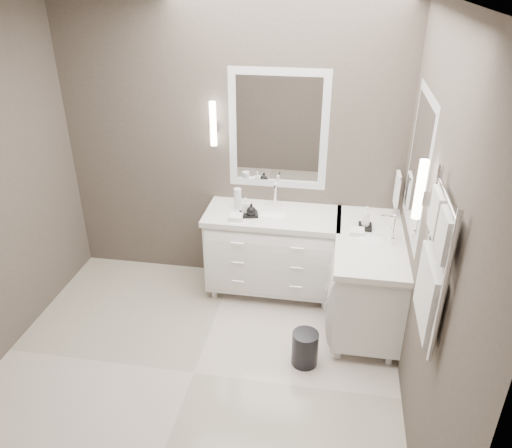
% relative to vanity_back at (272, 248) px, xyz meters
% --- Properties ---
extents(floor, '(3.20, 3.00, 0.01)m').
position_rel_vanity_back_xyz_m(floor, '(-0.45, -1.23, -0.49)').
color(floor, beige).
rests_on(floor, ground).
extents(ceiling, '(3.20, 3.00, 0.01)m').
position_rel_vanity_back_xyz_m(ceiling, '(-0.45, -1.23, 2.22)').
color(ceiling, white).
rests_on(ceiling, wall_back).
extents(wall_back, '(3.20, 0.01, 2.70)m').
position_rel_vanity_back_xyz_m(wall_back, '(-0.45, 0.28, 0.86)').
color(wall_back, '#4E453E').
rests_on(wall_back, floor).
extents(wall_front, '(3.20, 0.01, 2.70)m').
position_rel_vanity_back_xyz_m(wall_front, '(-0.45, -2.73, 0.86)').
color(wall_front, '#4E453E').
rests_on(wall_front, floor).
extents(wall_right, '(0.01, 3.00, 2.70)m').
position_rel_vanity_back_xyz_m(wall_right, '(1.15, -1.23, 0.86)').
color(wall_right, '#4E453E').
rests_on(wall_right, floor).
extents(vanity_back, '(1.24, 0.59, 0.97)m').
position_rel_vanity_back_xyz_m(vanity_back, '(0.00, 0.00, 0.00)').
color(vanity_back, white).
rests_on(vanity_back, floor).
extents(vanity_right, '(0.59, 1.24, 0.97)m').
position_rel_vanity_back_xyz_m(vanity_right, '(0.88, -0.33, 0.00)').
color(vanity_right, white).
rests_on(vanity_right, floor).
extents(mirror_back, '(0.90, 0.02, 1.10)m').
position_rel_vanity_back_xyz_m(mirror_back, '(-0.00, 0.26, 1.06)').
color(mirror_back, white).
rests_on(mirror_back, wall_back).
extents(mirror_right, '(0.02, 0.90, 1.10)m').
position_rel_vanity_back_xyz_m(mirror_right, '(1.14, -0.43, 1.06)').
color(mirror_right, white).
rests_on(mirror_right, wall_right).
extents(sconce_back, '(0.06, 0.06, 0.40)m').
position_rel_vanity_back_xyz_m(sconce_back, '(-0.58, 0.20, 1.11)').
color(sconce_back, white).
rests_on(sconce_back, wall_back).
extents(sconce_right, '(0.06, 0.06, 0.40)m').
position_rel_vanity_back_xyz_m(sconce_right, '(1.08, -1.01, 1.11)').
color(sconce_right, white).
rests_on(sconce_right, wall_right).
extents(towel_bar_corner, '(0.03, 0.22, 0.30)m').
position_rel_vanity_back_xyz_m(towel_bar_corner, '(1.09, 0.13, 0.63)').
color(towel_bar_corner, white).
rests_on(towel_bar_corner, wall_right).
extents(towel_ladder, '(0.06, 0.58, 0.90)m').
position_rel_vanity_back_xyz_m(towel_ladder, '(1.10, -1.63, 0.91)').
color(towel_ladder, white).
rests_on(towel_ladder, wall_right).
extents(waste_bin, '(0.27, 0.27, 0.30)m').
position_rel_vanity_back_xyz_m(waste_bin, '(0.40, -0.96, -0.34)').
color(waste_bin, black).
rests_on(waste_bin, floor).
extents(amenity_tray_back, '(0.19, 0.16, 0.02)m').
position_rel_vanity_back_xyz_m(amenity_tray_back, '(-0.21, -0.08, 0.38)').
color(amenity_tray_back, black).
rests_on(amenity_tray_back, vanity_back).
extents(amenity_tray_right, '(0.12, 0.15, 0.02)m').
position_rel_vanity_back_xyz_m(amenity_tray_right, '(0.83, -0.15, 0.38)').
color(amenity_tray_right, black).
rests_on(amenity_tray_right, vanity_right).
extents(water_bottle, '(0.08, 0.08, 0.20)m').
position_rel_vanity_back_xyz_m(water_bottle, '(-0.34, 0.05, 0.46)').
color(water_bottle, silver).
rests_on(water_bottle, vanity_back).
extents(soap_bottle_a, '(0.07, 0.07, 0.14)m').
position_rel_vanity_back_xyz_m(soap_bottle_a, '(-0.24, -0.06, 0.46)').
color(soap_bottle_a, white).
rests_on(soap_bottle_a, amenity_tray_back).
extents(soap_bottle_b, '(0.09, 0.09, 0.11)m').
position_rel_vanity_back_xyz_m(soap_bottle_b, '(-0.18, -0.11, 0.45)').
color(soap_bottle_b, black).
rests_on(soap_bottle_b, amenity_tray_back).
extents(soap_bottle_c, '(0.09, 0.09, 0.18)m').
position_rel_vanity_back_xyz_m(soap_bottle_c, '(0.83, -0.15, 0.48)').
color(soap_bottle_c, white).
rests_on(soap_bottle_c, amenity_tray_right).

